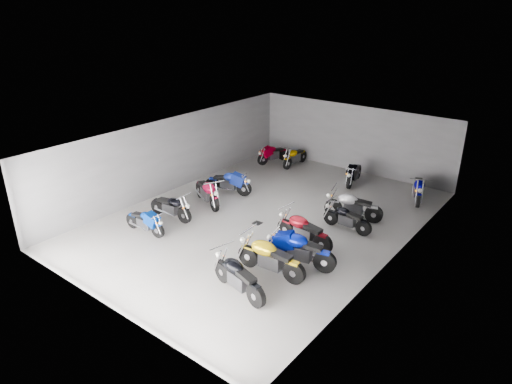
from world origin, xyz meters
TOP-DOWN VIEW (x-y plane):
  - ground at (0.00, 0.00)m, footprint 14.00×14.00m
  - wall_back at (0.00, 7.00)m, footprint 10.00×0.10m
  - wall_left at (-5.00, 0.00)m, footprint 0.10×14.00m
  - wall_right at (5.00, 0.00)m, footprint 0.10×14.00m
  - ceiling at (0.00, 0.00)m, footprint 10.00×14.00m
  - drain_grate at (0.00, -0.50)m, footprint 0.32×0.32m
  - motorcycle_left_b at (-2.69, -3.57)m, footprint 1.87×0.39m
  - motorcycle_left_c at (-2.84, -2.20)m, footprint 2.03×0.43m
  - motorcycle_left_d at (-2.67, -0.39)m, footprint 2.11×1.09m
  - motorcycle_left_e at (-2.71, 0.97)m, footprint 2.05×0.81m
  - motorcycle_right_a at (2.29, -4.33)m, footprint 2.20×0.66m
  - motorcycle_right_b at (2.41, -2.99)m, footprint 2.36×0.50m
  - motorcycle_right_c at (2.84, -2.04)m, footprint 2.32×0.70m
  - motorcycle_right_d at (2.23, -0.83)m, footprint 2.26×0.49m
  - motorcycle_right_e at (2.86, 1.08)m, footprint 1.92×0.39m
  - motorcycle_right_f at (2.62, 2.02)m, footprint 2.18×0.74m
  - motorcycle_back_a at (-3.65, 5.47)m, footprint 0.64×1.90m
  - motorcycle_back_b at (-2.50, 5.76)m, footprint 0.39×1.99m
  - motorcycle_back_d at (0.96, 5.40)m, footprint 0.59×2.05m
  - motorcycle_back_f at (3.95, 5.31)m, footprint 0.93×2.10m

SIDE VIEW (x-z plane):
  - ground at x=0.00m, z-range 0.00..0.00m
  - drain_grate at x=0.00m, z-range 0.00..0.01m
  - motorcycle_left_b at x=-2.69m, z-range 0.04..0.86m
  - motorcycle_right_e at x=2.86m, z-range 0.04..0.88m
  - motorcycle_back_a at x=-3.65m, z-range 0.04..0.89m
  - motorcycle_back_b at x=-2.50m, z-range 0.04..0.92m
  - motorcycle_left_c at x=-2.84m, z-range 0.04..0.93m
  - motorcycle_back_d at x=0.96m, z-range 0.04..0.95m
  - motorcycle_left_e at x=-2.71m, z-range 0.04..0.98m
  - motorcycle_back_f at x=3.95m, z-range 0.04..1.01m
  - motorcycle_right_f at x=2.62m, z-range 0.04..1.02m
  - motorcycle_right_a at x=2.29m, z-range 0.04..1.02m
  - motorcycle_right_d at x=2.23m, z-range 0.05..1.04m
  - motorcycle_left_d at x=-2.67m, z-range 0.05..1.04m
  - motorcycle_right_c at x=2.84m, z-range 0.05..1.08m
  - motorcycle_right_b at x=2.41m, z-range 0.05..1.09m
  - wall_back at x=0.00m, z-range 0.00..3.20m
  - wall_left at x=-5.00m, z-range 0.00..3.20m
  - wall_right at x=5.00m, z-range 0.00..3.20m
  - ceiling at x=0.00m, z-range 3.20..3.24m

